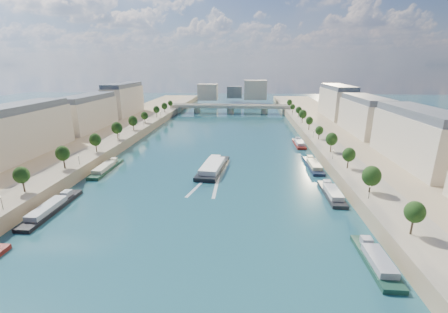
# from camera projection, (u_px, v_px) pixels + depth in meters

# --- Properties ---
(ground) EXTENTS (700.00, 700.00, 0.00)m
(ground) POSITION_uv_depth(u_px,v_px,m) (215.00, 158.00, 148.42)
(ground) COLOR #0B2B31
(ground) RESTS_ON ground
(quay_left) EXTENTS (44.00, 520.00, 5.00)m
(quay_left) POSITION_uv_depth(u_px,v_px,m) (75.00, 150.00, 152.81)
(quay_left) COLOR #9E8460
(quay_left) RESTS_ON ground
(quay_right) EXTENTS (44.00, 520.00, 5.00)m
(quay_right) POSITION_uv_depth(u_px,v_px,m) (365.00, 156.00, 142.57)
(quay_right) COLOR #9E8460
(quay_right) RESTS_ON ground
(pave_left) EXTENTS (14.00, 520.00, 0.10)m
(pave_left) POSITION_uv_depth(u_px,v_px,m) (103.00, 145.00, 150.99)
(pave_left) COLOR gray
(pave_left) RESTS_ON quay_left
(pave_right) EXTENTS (14.00, 520.00, 0.10)m
(pave_right) POSITION_uv_depth(u_px,v_px,m) (334.00, 150.00, 142.89)
(pave_right) COLOR gray
(pave_right) RESTS_ON quay_right
(trees_left) EXTENTS (4.80, 268.80, 8.26)m
(trees_left) POSITION_uv_depth(u_px,v_px,m) (107.00, 134.00, 151.17)
(trees_left) COLOR #382B1E
(trees_left) RESTS_ON ground
(trees_right) EXTENTS (4.80, 268.80, 8.26)m
(trees_right) POSITION_uv_depth(u_px,v_px,m) (325.00, 134.00, 150.97)
(trees_right) COLOR #382B1E
(trees_right) RESTS_ON ground
(lamps_left) EXTENTS (0.36, 200.36, 4.28)m
(lamps_left) POSITION_uv_depth(u_px,v_px,m) (102.00, 146.00, 140.34)
(lamps_left) COLOR black
(lamps_left) RESTS_ON ground
(lamps_right) EXTENTS (0.36, 200.36, 4.28)m
(lamps_right) POSITION_uv_depth(u_px,v_px,m) (322.00, 142.00, 147.17)
(lamps_right) COLOR black
(lamps_right) RESTS_ON ground
(buildings_left) EXTENTS (16.00, 226.00, 23.20)m
(buildings_left) POSITION_uv_depth(u_px,v_px,m) (60.00, 118.00, 161.09)
(buildings_left) COLOR #C2B195
(buildings_left) RESTS_ON ground
(buildings_right) EXTENTS (16.00, 226.00, 23.20)m
(buildings_right) POSITION_uv_depth(u_px,v_px,m) (387.00, 123.00, 148.99)
(buildings_right) COLOR #C2B195
(buildings_right) RESTS_ON ground
(skyline) EXTENTS (79.00, 42.00, 22.00)m
(skyline) POSITION_uv_depth(u_px,v_px,m) (237.00, 91.00, 353.20)
(skyline) COLOR #C2B195
(skyline) RESTS_ON ground
(bridge) EXTENTS (112.00, 12.00, 8.15)m
(bridge) POSITION_uv_depth(u_px,v_px,m) (231.00, 108.00, 283.32)
(bridge) COLOR #C1B79E
(bridge) RESTS_ON ground
(tour_barge) EXTENTS (12.50, 32.31, 4.27)m
(tour_barge) POSITION_uv_depth(u_px,v_px,m) (213.00, 167.00, 130.62)
(tour_barge) COLOR black
(tour_barge) RESTS_ON ground
(wake) EXTENTS (10.73, 26.01, 0.04)m
(wake) POSITION_uv_depth(u_px,v_px,m) (208.00, 184.00, 115.25)
(wake) COLOR silver
(wake) RESTS_ON ground
(moored_barges_left) EXTENTS (5.00, 123.50, 3.60)m
(moored_barges_left) POSITION_uv_depth(u_px,v_px,m) (25.00, 228.00, 82.66)
(moored_barges_left) COLOR #191E38
(moored_barges_left) RESTS_ON ground
(moored_barges_right) EXTENTS (5.00, 163.89, 3.60)m
(moored_barges_right) POSITION_uv_depth(u_px,v_px,m) (334.00, 196.00, 102.48)
(moored_barges_right) COLOR black
(moored_barges_right) RESTS_ON ground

